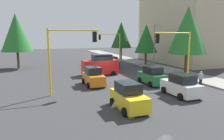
{
  "coord_description": "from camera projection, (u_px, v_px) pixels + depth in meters",
  "views": [
    {
      "loc": [
        25.25,
        -8.85,
        5.4
      ],
      "look_at": [
        1.54,
        0.04,
        1.2
      ],
      "focal_mm": 34.3,
      "sensor_mm": 36.0,
      "label": 1
    }
  ],
  "objects": [
    {
      "name": "street_lamp_curbside",
      "position": [
        156.0,
        41.0,
        33.09
      ],
      "size": [
        2.15,
        0.28,
        7.0
      ],
      "color": "slate",
      "rests_on": "ground"
    },
    {
      "name": "tree_roadside_mid",
      "position": [
        146.0,
        39.0,
        37.36
      ],
      "size": [
        3.94,
        3.94,
        7.19
      ],
      "color": "brown",
      "rests_on": "ground"
    },
    {
      "name": "car_orange",
      "position": [
        93.0,
        77.0,
        22.99
      ],
      "size": [
        3.64,
        1.96,
        1.98
      ],
      "color": "orange",
      "rests_on": "ground"
    },
    {
      "name": "tree_opposite_side",
      "position": [
        16.0,
        33.0,
        33.62
      ],
      "size": [
        4.75,
        4.75,
        8.71
      ],
      "color": "brown",
      "rests_on": "ground"
    },
    {
      "name": "sidewalk_kerb",
      "position": [
        157.0,
        67.0,
        35.52
      ],
      "size": [
        80.0,
        4.0,
        0.15
      ],
      "primitive_type": "cube",
      "color": "gray",
      "rests_on": "ground"
    },
    {
      "name": "traffic_signal_far_left",
      "position": [
        111.0,
        42.0,
        41.53
      ],
      "size": [
        0.36,
        4.59,
        5.64
      ],
      "color": "yellow",
      "rests_on": "ground"
    },
    {
      "name": "ground_plane",
      "position": [
        108.0,
        77.0,
        27.28
      ],
      "size": [
        120.0,
        120.0,
        0.0
      ],
      "primitive_type": "plane",
      "color": "#353538"
    },
    {
      "name": "traffic_signal_near_left",
      "position": [
        176.0,
        47.0,
        23.05
      ],
      "size": [
        0.36,
        4.59,
        5.73
      ],
      "color": "yellow",
      "rests_on": "ground"
    },
    {
      "name": "apartment_block",
      "position": [
        181.0,
        28.0,
        41.4
      ],
      "size": [
        18.14,
        9.3,
        13.43
      ],
      "color": "#C6B793",
      "rests_on": "ground"
    },
    {
      "name": "car_green",
      "position": [
        152.0,
        76.0,
        23.45
      ],
      "size": [
        3.75,
        2.0,
        1.98
      ],
      "color": "#1E7238",
      "rests_on": "ground"
    },
    {
      "name": "delivery_van_red",
      "position": [
        100.0,
        66.0,
        28.81
      ],
      "size": [
        2.22,
        4.8,
        2.77
      ],
      "color": "red",
      "rests_on": "ground"
    },
    {
      "name": "traffic_signal_near_right",
      "position": [
        69.0,
        48.0,
        19.06
      ],
      "size": [
        0.36,
        4.59,
        5.93
      ],
      "color": "yellow",
      "rests_on": "ground"
    },
    {
      "name": "lane_arrow_near",
      "position": [
        121.0,
        109.0,
        15.6
      ],
      "size": [
        2.4,
        1.1,
        1.1
      ],
      "color": "silver",
      "rests_on": "ground"
    },
    {
      "name": "car_black",
      "position": [
        111.0,
        63.0,
        33.97
      ],
      "size": [
        3.72,
        1.99,
        1.98
      ],
      "color": "black",
      "rests_on": "ground"
    },
    {
      "name": "tree_roadside_far",
      "position": [
        121.0,
        35.0,
        46.32
      ],
      "size": [
        4.44,
        4.44,
        8.12
      ],
      "color": "brown",
      "rests_on": "ground"
    },
    {
      "name": "tree_roadside_near",
      "position": [
        188.0,
        30.0,
        28.09
      ],
      "size": [
        4.96,
        4.96,
        9.1
      ],
      "color": "brown",
      "rests_on": "ground"
    },
    {
      "name": "car_yellow",
      "position": [
        129.0,
        97.0,
        15.57
      ],
      "size": [
        3.74,
        1.93,
        1.98
      ],
      "color": "yellow",
      "rests_on": "ground"
    },
    {
      "name": "car_white",
      "position": [
        181.0,
        86.0,
        19.03
      ],
      "size": [
        3.86,
        2.08,
        1.98
      ],
      "color": "white",
      "rests_on": "ground"
    },
    {
      "name": "pedestrian_crossing",
      "position": [
        201.0,
        79.0,
        22.07
      ],
      "size": [
        0.4,
        0.24,
        1.7
      ],
      "color": "#262638",
      "rests_on": "ground"
    }
  ]
}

